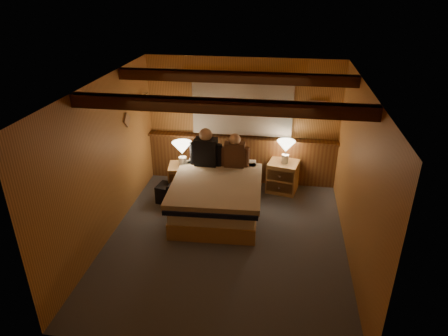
% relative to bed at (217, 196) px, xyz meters
% --- Properties ---
extents(floor, '(4.20, 4.20, 0.00)m').
position_rel_bed_xyz_m(floor, '(0.26, -0.76, -0.33)').
color(floor, '#515661').
rests_on(floor, ground).
extents(ceiling, '(4.20, 4.20, 0.00)m').
position_rel_bed_xyz_m(ceiling, '(0.26, -0.76, 2.07)').
color(ceiling, '#C6834A').
rests_on(ceiling, wall_back).
extents(wall_back, '(3.60, 0.00, 3.60)m').
position_rel_bed_xyz_m(wall_back, '(0.26, 1.34, 0.87)').
color(wall_back, '#D3964B').
rests_on(wall_back, floor).
extents(wall_left, '(0.00, 4.20, 4.20)m').
position_rel_bed_xyz_m(wall_left, '(-1.54, -0.76, 0.87)').
color(wall_left, '#D3964B').
rests_on(wall_left, floor).
extents(wall_right, '(0.00, 4.20, 4.20)m').
position_rel_bed_xyz_m(wall_right, '(2.06, -0.76, 0.87)').
color(wall_right, '#D3964B').
rests_on(wall_right, floor).
extents(wall_front, '(3.60, 0.00, 3.60)m').
position_rel_bed_xyz_m(wall_front, '(0.26, -2.86, 0.87)').
color(wall_front, '#D3964B').
rests_on(wall_front, floor).
extents(wainscot, '(3.60, 0.23, 0.94)m').
position_rel_bed_xyz_m(wainscot, '(0.26, 1.27, 0.16)').
color(wainscot, brown).
rests_on(wainscot, wall_back).
extents(curtain_window, '(2.18, 0.09, 1.11)m').
position_rel_bed_xyz_m(curtain_window, '(0.26, 1.27, 1.19)').
color(curtain_window, '#492212').
rests_on(curtain_window, wall_back).
extents(ceiling_beams, '(3.60, 1.65, 0.16)m').
position_rel_bed_xyz_m(ceiling_beams, '(0.26, -0.61, 1.98)').
color(ceiling_beams, '#492212').
rests_on(ceiling_beams, ceiling).
extents(coat_rail, '(0.05, 0.55, 0.24)m').
position_rel_bed_xyz_m(coat_rail, '(-1.46, 0.81, 1.34)').
color(coat_rail, white).
rests_on(coat_rail, wall_left).
extents(framed_print, '(0.30, 0.04, 0.25)m').
position_rel_bed_xyz_m(framed_print, '(1.61, 1.32, 1.22)').
color(framed_print, '#AD7E56').
rests_on(framed_print, wall_back).
extents(bed, '(1.53, 1.92, 0.63)m').
position_rel_bed_xyz_m(bed, '(0.00, 0.00, 0.00)').
color(bed, tan).
rests_on(bed, floor).
extents(nightstand_left, '(0.59, 0.55, 0.57)m').
position_rel_bed_xyz_m(nightstand_left, '(-0.73, 0.60, -0.04)').
color(nightstand_left, tan).
rests_on(nightstand_left, floor).
extents(nightstand_right, '(0.62, 0.58, 0.58)m').
position_rel_bed_xyz_m(nightstand_right, '(1.08, 0.97, -0.04)').
color(nightstand_right, tan).
rests_on(nightstand_right, floor).
extents(lamp_left, '(0.35, 0.35, 0.46)m').
position_rel_bed_xyz_m(lamp_left, '(-0.73, 0.58, 0.56)').
color(lamp_left, white).
rests_on(lamp_left, nightstand_left).
extents(lamp_right, '(0.33, 0.33, 0.43)m').
position_rel_bed_xyz_m(lamp_right, '(1.10, 0.95, 0.56)').
color(lamp_right, white).
rests_on(lamp_right, nightstand_right).
extents(person_left, '(0.58, 0.24, 0.71)m').
position_rel_bed_xyz_m(person_left, '(-0.29, 0.57, 0.58)').
color(person_left, black).
rests_on(person_left, bed).
extents(person_right, '(0.52, 0.22, 0.63)m').
position_rel_bed_xyz_m(person_right, '(0.21, 0.59, 0.55)').
color(person_right, '#4C2F1E').
rests_on(person_right, bed).
extents(duffel_bag, '(0.59, 0.41, 0.39)m').
position_rel_bed_xyz_m(duffel_bag, '(-0.85, 0.24, -0.16)').
color(duffel_bag, black).
rests_on(duffel_bag, floor).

